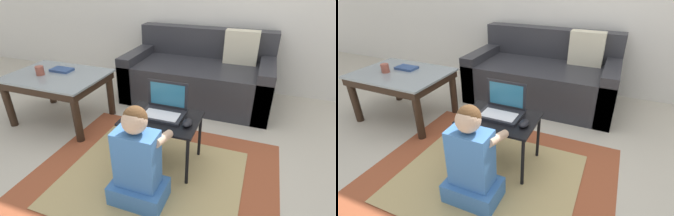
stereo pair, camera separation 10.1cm
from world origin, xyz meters
The scene contains 10 objects.
ground_plane centered at (0.00, 0.00, 0.00)m, with size 16.00×16.00×0.00m, color beige.
area_rug centered at (-0.06, -0.24, 0.00)m, with size 1.76×1.49×0.01m.
couch centered at (-0.09, 1.24, 0.28)m, with size 1.61×0.87×0.80m.
coffee_table centered at (-1.24, 0.26, 0.41)m, with size 0.90×0.65×0.49m.
laptop_desk centered at (-0.06, -0.03, 0.35)m, with size 0.55×0.40×0.40m.
laptop centered at (-0.07, 0.02, 0.44)m, with size 0.31×0.23×0.23m.
computer_mouse centered at (0.14, -0.06, 0.42)m, with size 0.06×0.11×0.04m.
person_seated centered at (-0.06, -0.44, 0.30)m, with size 0.35×0.36×0.69m.
cup_on_table centered at (-1.38, 0.20, 0.53)m, with size 0.08×0.08×0.08m.
book_on_table centered at (-1.26, 0.36, 0.50)m, with size 0.21×0.13×0.02m.
Camera 1 is at (0.56, -1.57, 1.35)m, focal length 28.00 mm.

